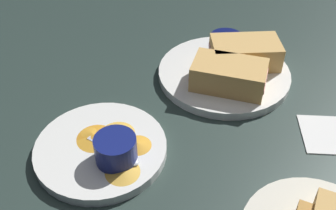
{
  "coord_description": "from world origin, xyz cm",
  "views": [
    {
      "loc": [
        2.8,
        49.78,
        46.29
      ],
      "look_at": [
        7.39,
        -0.9,
        3.0
      ],
      "focal_mm": 42.68,
      "sensor_mm": 36.0,
      "label": 1
    }
  ],
  "objects_px": {
    "spoon_by_gravy_ramekin": "(123,156)",
    "spoon_by_dark_ramekin": "(227,68)",
    "plate_chips_companion": "(101,149)",
    "sandwich_half_far": "(245,53)",
    "ramekin_dark_sauce": "(226,45)",
    "plate_sandwich_main": "(224,74)",
    "ramekin_light_gravy": "(116,149)",
    "sandwich_half_near": "(229,75)"
  },
  "relations": [
    {
      "from": "spoon_by_gravy_ramekin",
      "to": "spoon_by_dark_ramekin",
      "type": "bearing_deg",
      "value": -123.29
    },
    {
      "from": "spoon_by_dark_ramekin",
      "to": "plate_chips_companion",
      "type": "relative_size",
      "value": 0.48
    },
    {
      "from": "sandwich_half_far",
      "to": "plate_chips_companion",
      "type": "relative_size",
      "value": 0.69
    },
    {
      "from": "ramekin_dark_sauce",
      "to": "spoon_by_dark_ramekin",
      "type": "xyz_separation_m",
      "value": [
        -0.0,
        0.05,
        -0.02
      ]
    },
    {
      "from": "plate_sandwich_main",
      "to": "ramekin_dark_sauce",
      "type": "relative_size",
      "value": 3.87
    },
    {
      "from": "plate_sandwich_main",
      "to": "sandwich_half_far",
      "type": "relative_size",
      "value": 1.79
    },
    {
      "from": "ramekin_light_gravy",
      "to": "spoon_by_gravy_ramekin",
      "type": "relative_size",
      "value": 0.67
    },
    {
      "from": "ramekin_dark_sauce",
      "to": "spoon_by_gravy_ramekin",
      "type": "xyz_separation_m",
      "value": [
        0.16,
        0.3,
        -0.02
      ]
    },
    {
      "from": "spoon_by_dark_ramekin",
      "to": "plate_chips_companion",
      "type": "xyz_separation_m",
      "value": [
        0.2,
        0.22,
        -0.01
      ]
    },
    {
      "from": "plate_sandwich_main",
      "to": "ramekin_dark_sauce",
      "type": "bearing_deg",
      "value": -92.4
    },
    {
      "from": "sandwich_half_far",
      "to": "ramekin_dark_sauce",
      "type": "distance_m",
      "value": 0.05
    },
    {
      "from": "ramekin_dark_sauce",
      "to": "ramekin_light_gravy",
      "type": "xyz_separation_m",
      "value": [
        0.17,
        0.3,
        -0.0
      ]
    },
    {
      "from": "sandwich_half_near",
      "to": "spoon_by_gravy_ramekin",
      "type": "xyz_separation_m",
      "value": [
        0.16,
        0.19,
        -0.02
      ]
    },
    {
      "from": "ramekin_light_gravy",
      "to": "spoon_by_gravy_ramekin",
      "type": "bearing_deg",
      "value": -158.0
    },
    {
      "from": "ramekin_dark_sauce",
      "to": "spoon_by_dark_ramekin",
      "type": "relative_size",
      "value": 0.66
    },
    {
      "from": "ramekin_dark_sauce",
      "to": "ramekin_light_gravy",
      "type": "height_order",
      "value": "same"
    },
    {
      "from": "sandwich_half_far",
      "to": "sandwich_half_near",
      "type": "bearing_deg",
      "value": 66.6
    },
    {
      "from": "sandwich_half_far",
      "to": "ramekin_light_gravy",
      "type": "relative_size",
      "value": 2.27
    },
    {
      "from": "plate_sandwich_main",
      "to": "plate_chips_companion",
      "type": "distance_m",
      "value": 0.29
    },
    {
      "from": "spoon_by_gravy_ramekin",
      "to": "sandwich_half_far",
      "type": "bearing_deg",
      "value": -125.74
    },
    {
      "from": "plate_chips_companion",
      "to": "spoon_by_gravy_ramekin",
      "type": "bearing_deg",
      "value": 150.55
    },
    {
      "from": "spoon_by_dark_ramekin",
      "to": "spoon_by_gravy_ramekin",
      "type": "bearing_deg",
      "value": 56.71
    },
    {
      "from": "sandwich_half_far",
      "to": "ramekin_dark_sauce",
      "type": "height_order",
      "value": "sandwich_half_far"
    },
    {
      "from": "plate_sandwich_main",
      "to": "sandwich_half_near",
      "type": "distance_m",
      "value": 0.06
    },
    {
      "from": "ramekin_light_gravy",
      "to": "ramekin_dark_sauce",
      "type": "bearing_deg",
      "value": -118.88
    },
    {
      "from": "spoon_by_dark_ramekin",
      "to": "plate_sandwich_main",
      "type": "bearing_deg",
      "value": 34.79
    },
    {
      "from": "sandwich_half_far",
      "to": "ramekin_dark_sauce",
      "type": "relative_size",
      "value": 2.17
    },
    {
      "from": "sandwich_half_near",
      "to": "plate_chips_companion",
      "type": "bearing_deg",
      "value": 40.41
    },
    {
      "from": "plate_sandwich_main",
      "to": "sandwich_half_far",
      "type": "xyz_separation_m",
      "value": [
        -0.04,
        -0.03,
        0.03
      ]
    },
    {
      "from": "ramekin_dark_sauce",
      "to": "plate_chips_companion",
      "type": "height_order",
      "value": "ramekin_dark_sauce"
    },
    {
      "from": "plate_sandwich_main",
      "to": "plate_chips_companion",
      "type": "relative_size",
      "value": 1.23
    },
    {
      "from": "sandwich_half_far",
      "to": "ramekin_light_gravy",
      "type": "xyz_separation_m",
      "value": [
        0.2,
        0.27,
        -0.0
      ]
    },
    {
      "from": "spoon_by_gravy_ramekin",
      "to": "ramekin_light_gravy",
      "type": "bearing_deg",
      "value": 22.0
    },
    {
      "from": "plate_sandwich_main",
      "to": "spoon_by_dark_ramekin",
      "type": "distance_m",
      "value": 0.01
    },
    {
      "from": "plate_chips_companion",
      "to": "spoon_by_gravy_ramekin",
      "type": "height_order",
      "value": "spoon_by_gravy_ramekin"
    },
    {
      "from": "plate_sandwich_main",
      "to": "ramekin_light_gravy",
      "type": "relative_size",
      "value": 4.05
    },
    {
      "from": "ramekin_dark_sauce",
      "to": "spoon_by_dark_ramekin",
      "type": "height_order",
      "value": "ramekin_dark_sauce"
    },
    {
      "from": "sandwich_half_near",
      "to": "plate_chips_companion",
      "type": "height_order",
      "value": "sandwich_half_near"
    },
    {
      "from": "spoon_by_gravy_ramekin",
      "to": "plate_sandwich_main",
      "type": "bearing_deg",
      "value": -122.81
    },
    {
      "from": "sandwich_half_near",
      "to": "plate_chips_companion",
      "type": "relative_size",
      "value": 0.7
    },
    {
      "from": "sandwich_half_near",
      "to": "ramekin_light_gravy",
      "type": "relative_size",
      "value": 2.3
    },
    {
      "from": "ramekin_light_gravy",
      "to": "sandwich_half_far",
      "type": "bearing_deg",
      "value": -126.57
    }
  ]
}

